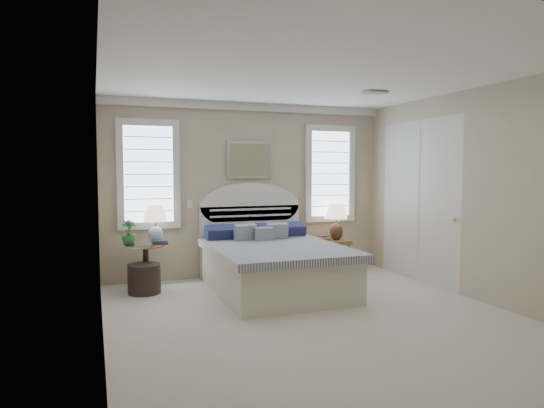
{
  "coord_description": "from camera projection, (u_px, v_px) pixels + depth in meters",
  "views": [
    {
      "loc": [
        -2.3,
        -4.79,
        1.66
      ],
      "look_at": [
        -0.17,
        1.0,
        1.23
      ],
      "focal_mm": 32.0,
      "sensor_mm": 36.0,
      "label": 1
    }
  ],
  "objects": [
    {
      "name": "hvac_vent",
      "position": [
        375.0,
        93.0,
        6.37
      ],
      "size": [
        0.3,
        0.2,
        0.02
      ],
      "primitive_type": "cube",
      "color": "#B2B2B2",
      "rests_on": "ceiling"
    },
    {
      "name": "crown_molding",
      "position": [
        250.0,
        107.0,
        7.51
      ],
      "size": [
        4.5,
        0.08,
        0.12
      ],
      "primitive_type": "cube",
      "color": "silver",
      "rests_on": "wall_back"
    },
    {
      "name": "nightstand_right",
      "position": [
        333.0,
        249.0,
        7.83
      ],
      "size": [
        0.5,
        0.4,
        0.53
      ],
      "color": "brown",
      "rests_on": "floor"
    },
    {
      "name": "books_left",
      "position": [
        160.0,
        242.0,
        6.73
      ],
      "size": [
        0.21,
        0.16,
        0.06
      ],
      "rotation": [
        0.0,
        0.0,
        -0.05
      ],
      "color": "maroon",
      "rests_on": "side_table_left"
    },
    {
      "name": "painting",
      "position": [
        250.0,
        160.0,
        7.57
      ],
      "size": [
        0.74,
        0.04,
        0.58
      ],
      "primitive_type": "cube",
      "color": "silver",
      "rests_on": "wall_back"
    },
    {
      "name": "wall_right",
      "position": [
        480.0,
        195.0,
        6.08
      ],
      "size": [
        0.02,
        5.0,
        2.7
      ],
      "primitive_type": "cube",
      "color": "tan",
      "rests_on": "floor"
    },
    {
      "name": "ceiling",
      "position": [
        319.0,
        73.0,
        5.2
      ],
      "size": [
        4.5,
        5.0,
        0.01
      ],
      "primitive_type": "cube",
      "color": "white",
      "rests_on": "wall_back"
    },
    {
      "name": "closet_door",
      "position": [
        419.0,
        201.0,
        7.2
      ],
      "size": [
        0.02,
        1.8,
        2.4
      ],
      "primitive_type": "cube",
      "color": "silver",
      "rests_on": "floor"
    },
    {
      "name": "switch_plate",
      "position": [
        190.0,
        204.0,
        7.31
      ],
      "size": [
        0.08,
        0.01,
        0.12
      ],
      "primitive_type": "cube",
      "color": "silver",
      "rests_on": "wall_back"
    },
    {
      "name": "window_left",
      "position": [
        148.0,
        174.0,
        7.07
      ],
      "size": [
        0.9,
        0.06,
        1.6
      ],
      "primitive_type": "cube",
      "color": "silver",
      "rests_on": "wall_back"
    },
    {
      "name": "wall_left",
      "position": [
        100.0,
        203.0,
        4.52
      ],
      "size": [
        0.02,
        5.0,
        2.7
      ],
      "primitive_type": "cube",
      "color": "tan",
      "rests_on": "floor"
    },
    {
      "name": "potted_plant",
      "position": [
        129.0,
        233.0,
        6.64
      ],
      "size": [
        0.23,
        0.23,
        0.35
      ],
      "primitive_type": "imported",
      "rotation": [
        0.0,
        0.0,
        0.2
      ],
      "color": "#366A2A",
      "rests_on": "side_table_left"
    },
    {
      "name": "books_right",
      "position": [
        324.0,
        239.0,
        7.68
      ],
      "size": [
        0.2,
        0.17,
        0.1
      ],
      "rotation": [
        0.0,
        0.0,
        0.24
      ],
      "color": "maroon",
      "rests_on": "nightstand_right"
    },
    {
      "name": "floor_pot",
      "position": [
        144.0,
        279.0,
        6.52
      ],
      "size": [
        0.58,
        0.58,
        0.4
      ],
      "primitive_type": "cylinder",
      "rotation": [
        0.0,
        0.0,
        -0.42
      ],
      "color": "black",
      "rests_on": "floor"
    },
    {
      "name": "lamp_right",
      "position": [
        336.0,
        217.0,
        7.86
      ],
      "size": [
        0.48,
        0.48,
        0.6
      ],
      "rotation": [
        0.0,
        0.0,
        -0.4
      ],
      "color": "black",
      "rests_on": "nightstand_right"
    },
    {
      "name": "lamp_left",
      "position": [
        155.0,
        220.0,
        6.8
      ],
      "size": [
        0.42,
        0.42,
        0.54
      ],
      "rotation": [
        0.0,
        0.0,
        -0.32
      ],
      "color": "white",
      "rests_on": "side_table_left"
    },
    {
      "name": "bed",
      "position": [
        272.0,
        262.0,
        6.73
      ],
      "size": [
        1.72,
        2.28,
        1.47
      ],
      "color": "beige",
      "rests_on": "floor"
    },
    {
      "name": "side_table_left",
      "position": [
        146.0,
        262.0,
        6.72
      ],
      "size": [
        0.56,
        0.56,
        0.63
      ],
      "color": "black",
      "rests_on": "floor"
    },
    {
      "name": "window_right",
      "position": [
        330.0,
        174.0,
        8.09
      ],
      "size": [
        0.9,
        0.06,
        1.6
      ],
      "primitive_type": "cube",
      "color": "silver",
      "rests_on": "wall_back"
    },
    {
      "name": "wall_back",
      "position": [
        249.0,
        190.0,
        7.64
      ],
      "size": [
        4.5,
        0.02,
        2.7
      ],
      "primitive_type": "cube",
      "color": "tan",
      "rests_on": "floor"
    },
    {
      "name": "floor",
      "position": [
        317.0,
        319.0,
        5.39
      ],
      "size": [
        4.5,
        5.0,
        0.01
      ],
      "primitive_type": "cube",
      "color": "beige",
      "rests_on": "ground"
    }
  ]
}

